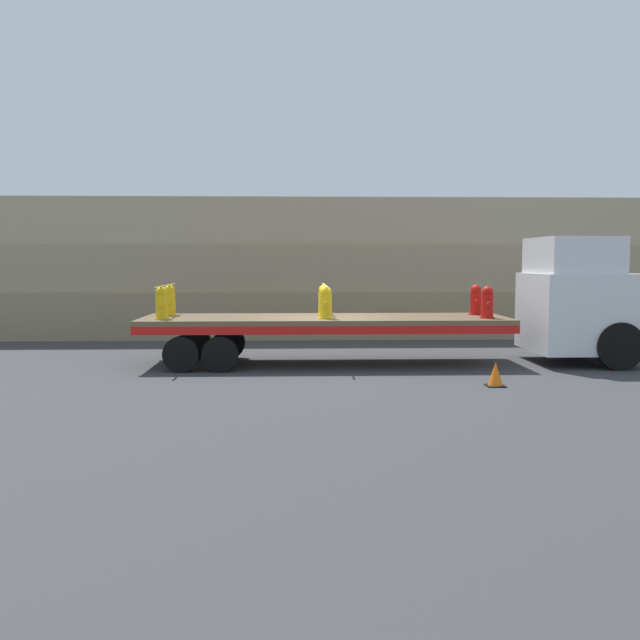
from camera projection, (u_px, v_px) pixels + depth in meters
ground_plane at (325, 364)px, 18.11m from camera, size 120.00×120.00×0.00m
rock_cliff at (316, 268)px, 24.90m from camera, size 60.00×3.30×4.72m
truck_cab at (584, 300)px, 18.21m from camera, size 2.61×2.75×3.21m
flatbed_trailer at (299, 326)px, 18.00m from camera, size 9.18×2.66×1.21m
fire_hydrant_yellow_near_0 at (162, 303)px, 17.27m from camera, size 0.37×0.56×0.79m
fire_hydrant_yellow_far_0 at (170, 301)px, 18.40m from camera, size 0.37×0.56×0.79m
fire_hydrant_yellow_near_1 at (326, 303)px, 17.42m from camera, size 0.37×0.56×0.79m
fire_hydrant_yellow_far_1 at (324, 301)px, 18.54m from camera, size 0.37×0.56×0.79m
fire_hydrant_red_near_2 at (487, 303)px, 17.56m from camera, size 0.37×0.56×0.79m
fire_hydrant_red_far_2 at (476, 300)px, 18.68m from camera, size 0.37×0.56×0.79m
cargo_strap_rear at (166, 285)px, 17.80m from camera, size 0.05×2.76×0.01m
cargo_strap_middle at (325, 285)px, 17.94m from camera, size 0.05×2.76×0.01m
traffic_cone at (496, 374)px, 14.89m from camera, size 0.39×0.39×0.52m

